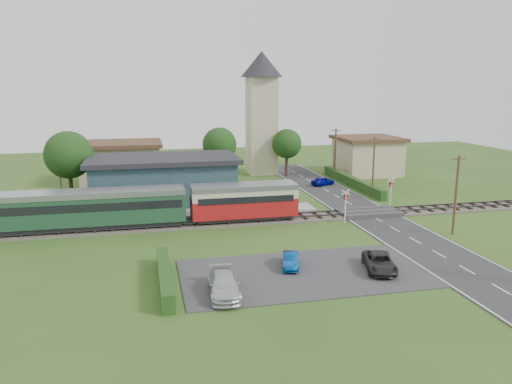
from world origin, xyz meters
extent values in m
plane|color=#2D4C19|center=(0.00, 0.00, 0.00)|extent=(120.00, 120.00, 0.00)
cube|color=#4C443D|center=(0.00, 2.00, 0.10)|extent=(76.00, 3.20, 0.20)
cube|color=#3F3F47|center=(0.00, 1.28, 0.42)|extent=(76.00, 0.08, 0.15)
cube|color=#3F3F47|center=(0.00, 2.72, 0.42)|extent=(76.00, 0.08, 0.15)
cube|color=#28282B|center=(10.00, 0.00, 0.03)|extent=(6.00, 70.00, 0.05)
cube|color=#333335|center=(-1.50, -12.00, 0.04)|extent=(17.00, 9.00, 0.08)
cube|color=#333335|center=(10.00, 2.00, 0.23)|extent=(6.20, 3.40, 0.45)
cube|color=gray|center=(-10.00, 5.20, 0.23)|extent=(30.00, 3.00, 0.45)
cube|color=#BFB394|center=(-18.00, 5.20, 1.65)|extent=(2.00, 2.00, 2.40)
cube|color=#232328|center=(-18.00, 5.20, 2.93)|extent=(2.30, 2.30, 0.15)
cube|color=#223D43|center=(-10.00, 11.00, 2.40)|extent=(15.00, 8.00, 4.80)
cube|color=#232328|center=(-10.00, 11.00, 5.05)|extent=(16.00, 9.00, 0.50)
cube|color=#232328|center=(-10.00, 7.06, 1.10)|extent=(1.20, 0.12, 2.20)
cube|color=black|center=(-15.00, 7.06, 2.40)|extent=(1.00, 0.12, 1.20)
cube|color=black|center=(-13.00, 7.06, 2.40)|extent=(1.00, 0.12, 1.20)
cube|color=black|center=(-7.00, 7.06, 2.40)|extent=(1.00, 0.12, 1.20)
cube|color=black|center=(-5.00, 7.06, 2.40)|extent=(1.00, 0.12, 1.20)
cube|color=#232328|center=(-2.91, 2.00, 0.59)|extent=(9.00, 2.20, 0.50)
cube|color=#A11416|center=(-2.91, 2.00, 1.59)|extent=(10.00, 2.80, 1.80)
cube|color=#BDB89A|center=(-2.91, 2.00, 2.84)|extent=(10.00, 2.82, 0.90)
cube|color=black|center=(-2.91, 2.00, 2.49)|extent=(9.00, 2.88, 0.60)
cube|color=gray|center=(-2.91, 2.00, 3.49)|extent=(10.00, 2.90, 0.45)
cube|color=#232328|center=(-16.51, 2.00, 0.59)|extent=(15.20, 2.20, 0.50)
cube|color=#1C412A|center=(-16.51, 2.00, 2.09)|extent=(16.00, 2.80, 2.60)
cube|color=black|center=(-16.51, 2.00, 2.49)|extent=(15.40, 2.86, 0.70)
cube|color=gray|center=(-16.51, 2.00, 3.49)|extent=(16.00, 2.90, 0.50)
cube|color=#BFB394|center=(5.00, 28.00, 7.00)|extent=(4.00, 4.00, 14.00)
cone|color=#232328|center=(5.00, 28.00, 15.80)|extent=(6.00, 6.00, 3.60)
cube|color=tan|center=(-15.00, 25.00, 2.50)|extent=(10.00, 8.00, 5.00)
cube|color=#472D1E|center=(-15.00, 25.00, 5.25)|extent=(10.80, 8.80, 0.50)
cube|color=tan|center=(20.00, 24.00, 2.50)|extent=(8.00, 8.00, 5.00)
cube|color=#472D1E|center=(20.00, 24.00, 5.25)|extent=(8.80, 8.80, 0.50)
cube|color=#193814|center=(-11.00, -12.00, 0.60)|extent=(0.80, 9.00, 1.20)
cube|color=#193814|center=(14.20, 16.00, 0.60)|extent=(0.80, 18.00, 1.20)
cube|color=#193814|center=(-10.00, 15.50, 0.65)|extent=(22.00, 0.80, 1.30)
cylinder|color=#332316|center=(-20.00, 14.00, 2.06)|extent=(0.44, 0.44, 4.12)
sphere|color=#143311|center=(-20.00, 14.00, 5.40)|extent=(5.20, 5.20, 5.20)
cylinder|color=#332316|center=(-2.00, 23.00, 1.93)|extent=(0.44, 0.44, 3.85)
sphere|color=#143311|center=(-2.00, 23.00, 5.04)|extent=(4.60, 4.60, 4.60)
cylinder|color=#332316|center=(8.00, 25.00, 1.79)|extent=(0.44, 0.44, 3.58)
sphere|color=#143311|center=(8.00, 25.00, 4.68)|extent=(4.20, 4.20, 4.20)
cylinder|color=#473321|center=(14.20, -6.00, 3.50)|extent=(0.22, 0.22, 7.00)
cube|color=#473321|center=(14.20, -6.00, 6.70)|extent=(1.40, 0.10, 0.10)
cylinder|color=#473321|center=(14.20, 10.00, 3.50)|extent=(0.22, 0.22, 7.00)
cube|color=#473321|center=(14.20, 10.00, 6.70)|extent=(1.40, 0.10, 0.10)
cylinder|color=#473321|center=(14.20, 22.00, 3.50)|extent=(0.22, 0.22, 7.00)
cube|color=#473321|center=(14.20, 22.00, 6.70)|extent=(1.40, 0.10, 0.10)
cylinder|color=silver|center=(6.40, -0.40, 1.50)|extent=(0.12, 0.12, 3.00)
cube|color=#232328|center=(6.40, -0.40, 2.60)|extent=(0.35, 0.18, 0.55)
sphere|color=#FF190C|center=(6.40, -0.52, 2.75)|extent=(0.14, 0.14, 0.14)
sphere|color=#FF190C|center=(6.40, -0.52, 2.45)|extent=(0.14, 0.14, 0.14)
cube|color=silver|center=(6.40, -0.40, 3.00)|extent=(0.84, 0.05, 0.55)
cube|color=silver|center=(6.40, -0.40, 3.00)|extent=(0.84, 0.05, 0.55)
cylinder|color=silver|center=(13.60, 4.40, 1.50)|extent=(0.12, 0.12, 3.00)
cube|color=#232328|center=(13.60, 4.40, 2.60)|extent=(0.35, 0.18, 0.55)
sphere|color=#FF190C|center=(13.60, 4.28, 2.75)|extent=(0.14, 0.14, 0.14)
sphere|color=#FF190C|center=(13.60, 4.28, 2.45)|extent=(0.14, 0.14, 0.14)
cube|color=silver|center=(13.60, 4.40, 3.00)|extent=(0.84, 0.05, 0.55)
cube|color=silver|center=(13.60, 4.40, 3.00)|extent=(0.84, 0.05, 0.55)
cylinder|color=#3F3F47|center=(-22.00, 20.00, 2.50)|extent=(0.14, 0.14, 5.00)
sphere|color=orange|center=(-22.00, 20.00, 5.00)|extent=(0.30, 0.30, 0.30)
cylinder|color=#3F3F47|center=(16.00, 27.00, 2.50)|extent=(0.14, 0.14, 5.00)
sphere|color=orange|center=(16.00, 27.00, 5.00)|extent=(0.30, 0.30, 0.30)
imported|color=#040888|center=(10.63, 17.13, 0.61)|extent=(3.55, 2.57, 1.12)
imported|color=navy|center=(-2.08, -10.75, 0.60)|extent=(1.92, 3.33, 1.04)
imported|color=silver|center=(-7.50, -14.50, 0.74)|extent=(2.18, 4.68, 1.32)
imported|color=#252526|center=(3.85, -12.75, 0.67)|extent=(3.00, 4.60, 1.18)
imported|color=gray|center=(-2.70, 4.73, 1.40)|extent=(0.80, 0.65, 1.89)
imported|color=gray|center=(-14.98, 5.33, 1.34)|extent=(0.89, 1.02, 1.78)
camera|label=1|loc=(-11.97, -43.21, 12.85)|focal=35.00mm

